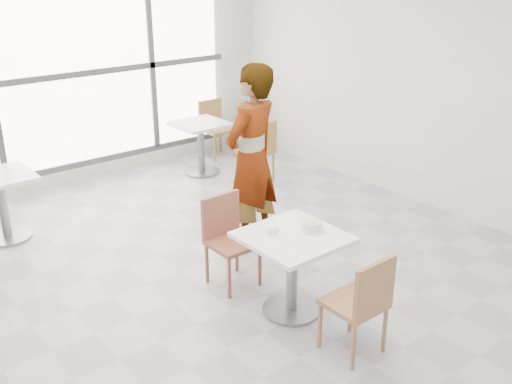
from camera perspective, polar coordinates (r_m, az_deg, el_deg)
floor at (r=5.90m, az=-1.85°, el=-8.19°), size 7.00×7.00×0.00m
wall_back at (r=8.30m, az=-17.05°, el=10.90°), size 6.00×0.00×6.00m
wall_right at (r=7.45m, az=16.98°, el=9.72°), size 0.00×7.00×7.00m
window at (r=8.24m, az=-16.87°, el=10.84°), size 4.60×0.07×2.52m
main_table at (r=5.13m, az=3.54°, el=-6.47°), size 0.80×0.80×0.75m
chair_near at (r=4.67m, az=10.23°, el=-10.21°), size 0.42×0.42×0.87m
chair_far at (r=5.61m, az=-2.76°, el=-4.06°), size 0.42×0.42×0.87m
oatmeal_bowl at (r=5.11m, az=5.48°, el=-3.25°), size 0.21×0.21×0.09m
coffee_cup at (r=5.03m, az=1.49°, el=-3.74°), size 0.16×0.13×0.07m
person at (r=6.13m, az=-0.43°, el=3.20°), size 0.82×0.65×1.98m
bg_table_left at (r=7.03m, az=-23.34°, el=-0.52°), size 0.70×0.70×0.75m
bg_table_right at (r=8.51m, az=-5.35°, el=4.97°), size 0.70×0.70×0.75m
bg_chair_right_near at (r=8.09m, az=0.27°, el=4.27°), size 0.42×0.42×0.87m
bg_chair_right_far at (r=9.27m, az=-4.05°, el=6.53°), size 0.42×0.42×0.87m
plant_right at (r=9.59m, az=-0.40°, el=6.41°), size 0.45×0.45×0.78m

